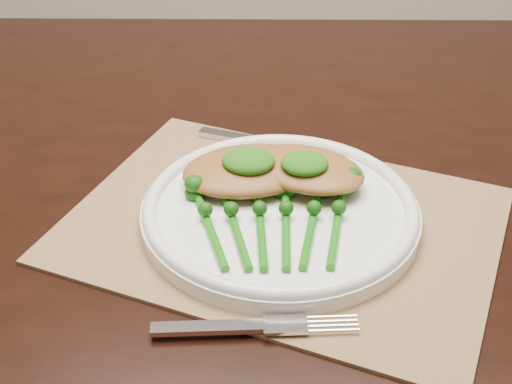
# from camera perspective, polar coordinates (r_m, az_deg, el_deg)

# --- Properties ---
(dining_table) EXTENTS (1.65, 0.99, 0.75)m
(dining_table) POSITION_cam_1_polar(r_m,az_deg,el_deg) (1.08, -1.22, -14.20)
(dining_table) COLOR black
(dining_table) RESTS_ON ground
(placemat) EXTENTS (0.50, 0.43, 0.00)m
(placemat) POSITION_cam_1_polar(r_m,az_deg,el_deg) (0.73, 2.13, -2.58)
(placemat) COLOR olive
(placemat) RESTS_ON dining_table
(dinner_plate) EXTENTS (0.28, 0.28, 0.03)m
(dinner_plate) POSITION_cam_1_polar(r_m,az_deg,el_deg) (0.72, 1.95, -1.45)
(dinner_plate) COLOR white
(dinner_plate) RESTS_ON placemat
(knife) EXTENTS (0.21, 0.07, 0.01)m
(knife) POSITION_cam_1_polar(r_m,az_deg,el_deg) (0.85, 0.74, 3.97)
(knife) COLOR silver
(knife) RESTS_ON placemat
(fork) EXTENTS (0.18, 0.04, 0.01)m
(fork) POSITION_cam_1_polar(r_m,az_deg,el_deg) (0.61, 1.01, -10.66)
(fork) COLOR silver
(fork) RESTS_ON placemat
(chicken_fillet_left) EXTENTS (0.16, 0.14, 0.03)m
(chicken_fillet_left) POSITION_cam_1_polar(r_m,az_deg,el_deg) (0.75, -0.56, 1.75)
(chicken_fillet_left) COLOR #955D2B
(chicken_fillet_left) RESTS_ON dinner_plate
(chicken_fillet_right) EXTENTS (0.15, 0.13, 0.02)m
(chicken_fillet_right) POSITION_cam_1_polar(r_m,az_deg,el_deg) (0.75, 4.08, 1.85)
(chicken_fillet_right) COLOR #955D2B
(chicken_fillet_right) RESTS_ON dinner_plate
(pesto_dollop_left) EXTENTS (0.06, 0.05, 0.02)m
(pesto_dollop_left) POSITION_cam_1_polar(r_m,az_deg,el_deg) (0.74, -0.61, 2.49)
(pesto_dollop_left) COLOR #154A0A
(pesto_dollop_left) RESTS_ON chicken_fillet_left
(pesto_dollop_right) EXTENTS (0.05, 0.04, 0.02)m
(pesto_dollop_right) POSITION_cam_1_polar(r_m,az_deg,el_deg) (0.73, 3.90, 2.29)
(pesto_dollop_right) COLOR #154A0A
(pesto_dollop_right) RESTS_ON chicken_fillet_right
(broccolini_bundle) EXTENTS (0.16, 0.18, 0.04)m
(broccolini_bundle) POSITION_cam_1_polar(r_m,az_deg,el_deg) (0.69, 1.39, -2.81)
(broccolini_bundle) COLOR #14640D
(broccolini_bundle) RESTS_ON dinner_plate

